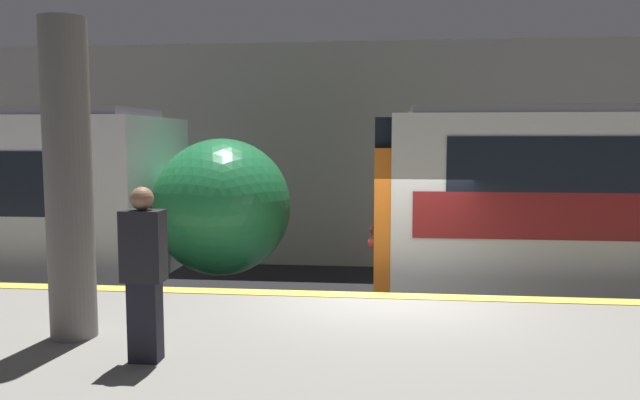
# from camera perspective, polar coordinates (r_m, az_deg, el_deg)

# --- Properties ---
(ground_plane) EXTENTS (120.00, 120.00, 0.00)m
(ground_plane) POSITION_cam_1_polar(r_m,az_deg,el_deg) (8.82, 6.06, -14.95)
(ground_plane) COLOR black
(station_rear_barrier) EXTENTS (50.00, 0.15, 5.39)m
(station_rear_barrier) POSITION_cam_1_polar(r_m,az_deg,el_deg) (15.02, 6.20, 4.06)
(station_rear_barrier) COLOR #9E998E
(station_rear_barrier) RESTS_ON ground
(support_pillar_near) EXTENTS (0.47, 0.47, 3.29)m
(support_pillar_near) POSITION_cam_1_polar(r_m,az_deg,el_deg) (6.91, -22.00, 1.66)
(support_pillar_near) COLOR slate
(support_pillar_near) RESTS_ON platform
(person_waiting) EXTENTS (0.38, 0.24, 1.64)m
(person_waiting) POSITION_cam_1_polar(r_m,az_deg,el_deg) (6.01, -15.79, -6.21)
(person_waiting) COLOR black
(person_waiting) RESTS_ON platform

